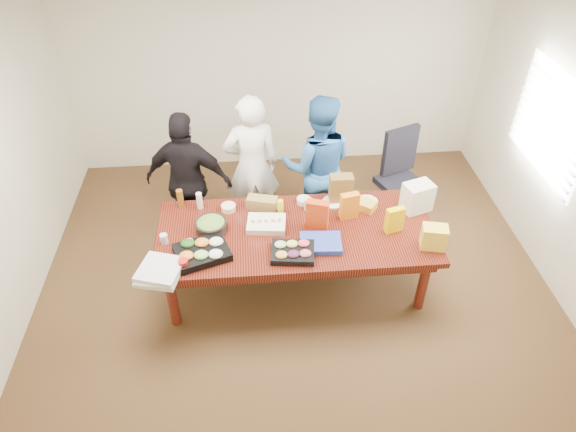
{
  "coord_description": "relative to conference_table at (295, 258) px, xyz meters",
  "views": [
    {
      "loc": [
        -0.42,
        -3.97,
        4.17
      ],
      "look_at": [
        -0.07,
        0.1,
        0.86
      ],
      "focal_mm": 32.49,
      "sensor_mm": 36.0,
      "label": 1
    }
  ],
  "objects": [
    {
      "name": "mustard_bottle",
      "position": [
        -0.13,
        0.29,
        0.46
      ],
      "size": [
        0.08,
        0.08,
        0.17
      ],
      "primitive_type": "cylinder",
      "rotation": [
        0.0,
        0.0,
        -0.31
      ],
      "color": "#DBED11",
      "rests_on": "conference_table"
    },
    {
      "name": "chip_bag_red",
      "position": [
        0.22,
        0.03,
        0.54
      ],
      "size": [
        0.24,
        0.16,
        0.33
      ],
      "primitive_type": "cube",
      "rotation": [
        0.0,
        0.0,
        -0.31
      ],
      "color": "red",
      "rests_on": "conference_table"
    },
    {
      "name": "red_cup",
      "position": [
        -1.08,
        -0.46,
        0.43
      ],
      "size": [
        0.1,
        0.1,
        0.12
      ],
      "primitive_type": "cylinder",
      "rotation": [
        0.0,
        0.0,
        0.18
      ],
      "color": "#AF1812",
      "rests_on": "conference_table"
    },
    {
      "name": "ranch_bottle",
      "position": [
        -0.98,
        0.46,
        0.47
      ],
      "size": [
        0.06,
        0.06,
        0.19
      ],
      "primitive_type": "cylinder",
      "rotation": [
        0.0,
        0.0,
        -0.01
      ],
      "color": "white",
      "rests_on": "conference_table"
    },
    {
      "name": "chip_bag_orange",
      "position": [
        0.57,
        0.17,
        0.52
      ],
      "size": [
        0.2,
        0.12,
        0.29
      ],
      "primitive_type": "cube",
      "rotation": [
        0.0,
        0.0,
        0.21
      ],
      "color": "orange",
      "rests_on": "conference_table"
    },
    {
      "name": "salad_bowl",
      "position": [
        -0.85,
        0.08,
        0.43
      ],
      "size": [
        0.4,
        0.4,
        0.1
      ],
      "primitive_type": "cylinder",
      "rotation": [
        0.0,
        0.0,
        -0.27
      ],
      "color": "black",
      "rests_on": "conference_table"
    },
    {
      "name": "veggie_tray",
      "position": [
        -0.92,
        -0.28,
        0.41
      ],
      "size": [
        0.59,
        0.52,
        0.07
      ],
      "primitive_type": "cube",
      "rotation": [
        0.0,
        0.0,
        0.33
      ],
      "color": "black",
      "rests_on": "conference_table"
    },
    {
      "name": "kraft_bag",
      "position": [
        0.53,
        0.46,
        0.53
      ],
      "size": [
        0.24,
        0.14,
        0.32
      ],
      "primitive_type": "cube",
      "rotation": [
        0.0,
        0.0,
        -0.01
      ],
      "color": "brown",
      "rests_on": "conference_table"
    },
    {
      "name": "clear_cup_b",
      "position": [
        -1.3,
        -0.07,
        0.43
      ],
      "size": [
        0.08,
        0.08,
        0.1
      ],
      "primitive_type": "cylinder",
      "rotation": [
        0.0,
        0.0,
        0.04
      ],
      "color": "silver",
      "rests_on": "conference_table"
    },
    {
      "name": "wall_back",
      "position": [
        0.0,
        2.5,
        0.98
      ],
      "size": [
        5.5,
        0.04,
        2.7
      ],
      "primitive_type": "cube",
      "color": "beige",
      "rests_on": "floor"
    },
    {
      "name": "window_panel",
      "position": [
        2.72,
        0.6,
        1.12
      ],
      "size": [
        0.03,
        1.4,
        1.1
      ],
      "primitive_type": "cube",
      "color": "white",
      "rests_on": "wall_right"
    },
    {
      "name": "grocery_bag_white",
      "position": [
        1.3,
        0.25,
        0.53
      ],
      "size": [
        0.34,
        0.29,
        0.31
      ],
      "primitive_type": "cube",
      "rotation": [
        0.0,
        0.0,
        0.32
      ],
      "color": "white",
      "rests_on": "conference_table"
    },
    {
      "name": "pizza_box_lower",
      "position": [
        -1.3,
        -0.52,
        0.4
      ],
      "size": [
        0.45,
        0.45,
        0.04
      ],
      "primitive_type": "cube",
      "rotation": [
        0.0,
        0.0,
        -0.23
      ],
      "color": "beige",
      "rests_on": "conference_table"
    },
    {
      "name": "person_left",
      "position": [
        -1.11,
        0.86,
        0.45
      ],
      "size": [
        1.04,
        0.61,
        1.66
      ],
      "primitive_type": "imported",
      "rotation": [
        0.0,
        0.0,
        2.92
      ],
      "color": "black",
      "rests_on": "floor"
    },
    {
      "name": "clear_cup_a",
      "position": [
        -1.04,
        -0.17,
        0.42
      ],
      "size": [
        0.07,
        0.07,
        0.1
      ],
      "primitive_type": "cylinder",
      "rotation": [
        0.0,
        0.0,
        -0.05
      ],
      "color": "white",
      "rests_on": "conference_table"
    },
    {
      "name": "conference_table",
      "position": [
        0.0,
        0.0,
        0.0
      ],
      "size": [
        2.8,
        1.2,
        0.75
      ],
      "primitive_type": "cube",
      "color": "#4C1C0F",
      "rests_on": "floor"
    },
    {
      "name": "grocery_bag_yellow",
      "position": [
        1.3,
        -0.34,
        0.49
      ],
      "size": [
        0.27,
        0.21,
        0.24
      ],
      "primitive_type": "cube",
      "rotation": [
        0.0,
        0.0,
        -0.22
      ],
      "color": "yellow",
      "rests_on": "conference_table"
    },
    {
      "name": "sheet_cake",
      "position": [
        -0.29,
        0.09,
        0.41
      ],
      "size": [
        0.42,
        0.33,
        0.07
      ],
      "primitive_type": "cube",
      "rotation": [
        0.0,
        0.0,
        -0.12
      ],
      "color": "white",
      "rests_on": "conference_table"
    },
    {
      "name": "plate_a",
      "position": [
        0.82,
        0.41,
        0.38
      ],
      "size": [
        0.27,
        0.27,
        0.01
      ],
      "primitive_type": "cylinder",
      "rotation": [
        0.0,
        0.0,
        -0.21
      ],
      "color": "white",
      "rests_on": "conference_table"
    },
    {
      "name": "fruit_tray",
      "position": [
        -0.06,
        -0.35,
        0.41
      ],
      "size": [
        0.45,
        0.37,
        0.06
      ],
      "primitive_type": "cube",
      "rotation": [
        0.0,
        0.0,
        -0.12
      ],
      "color": "black",
      "rests_on": "conference_table"
    },
    {
      "name": "bread_loaf",
      "position": [
        -0.32,
        0.41,
        0.44
      ],
      "size": [
        0.34,
        0.22,
        0.13
      ],
      "primitive_type": "cube",
      "rotation": [
        0.0,
        0.0,
        -0.27
      ],
      "color": "olive",
      "rests_on": "conference_table"
    },
    {
      "name": "window_blinds",
      "position": [
        2.68,
        0.6,
        1.12
      ],
      "size": [
        0.04,
        1.36,
        1.0
      ],
      "primitive_type": "cube",
      "color": "beige",
      "rests_on": "wall_right"
    },
    {
      "name": "banana_bunch",
      "position": [
        0.75,
        0.31,
        0.42
      ],
      "size": [
        0.3,
        0.29,
        0.09
      ],
      "primitive_type": "cube",
      "rotation": [
        0.0,
        0.0,
        -0.67
      ],
      "color": "gold",
      "rests_on": "conference_table"
    },
    {
      "name": "chip_bag_yellow",
      "position": [
        0.98,
        -0.08,
        0.51
      ],
      "size": [
        0.2,
        0.12,
        0.28
      ],
      "primitive_type": "cube",
      "rotation": [
        0.0,
        0.0,
        0.28
      ],
      "color": "#F5D100",
      "rests_on": "conference_table"
    },
    {
      "name": "office_chair",
      "position": [
        1.38,
        1.05,
        0.18
      ],
      "size": [
        0.73,
        0.73,
        1.1
      ],
      "primitive_type": "cube",
      "rotation": [
        0.0,
        0.0,
        0.38
      ],
      "color": "black",
      "rests_on": "floor"
    },
    {
      "name": "ceiling",
      "position": [
        0.0,
        0.0,
        2.33
      ],
      "size": [
        5.5,
        5.0,
        0.02
      ],
      "primitive_type": "cube",
      "color": "white",
      "rests_on": "wall_back"
    },
    {
      "name": "plate_b",
      "position": [
        0.45,
        0.43,
        0.38
      ],
      "size": [
        0.27,
        0.27,
        0.01
      ],
      "primitive_type": "cylinder",
      "rotation": [
        0.0,
        0.0,
        0.15
      ],
      "color": "white",
      "rests_on": "conference_table"
    },
    {
      "name": "mayo_jar",
      "position": [
        0.16,
        0.33,
        0.44
      ],
      "size": [
        0.09,
        0.09,
        0.14
      ],
      "primitive_type": "cylinder",
      "rotation": [
        0.0,
        0.0,
        -0.02
      ],
      "color": "silver",
      "rests_on": "conference_table"
    },
    {
      "name": "pizza_box_upper",
      "position": [
        -1.29,
        -0.51,
        0.44
      ],
      "size": [
        0.47,
        0.47,
        0.04
      ],
      "primitive_type": "cube",
      "rotation": [
        0.0,
        0.0,
        -0.31
      ],
      "color": "silver",
      "rests_on": "pizza_box_lower"
    },
    {
      "name": "dip_bowl_a",
      "position": [
        0.13,
        0.45,
        0.4
      ],
      "size": [
        0.15,
        0.15,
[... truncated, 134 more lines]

